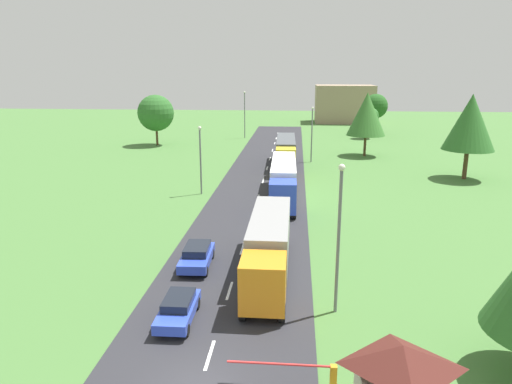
% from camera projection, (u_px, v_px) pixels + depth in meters
% --- Properties ---
extents(road, '(10.00, 140.00, 0.06)m').
position_uv_depth(road, '(253.00, 215.00, 43.27)').
color(road, '#2B2B30').
rests_on(road, ground).
extents(lane_marking_centre, '(0.16, 123.34, 0.01)m').
position_uv_depth(lane_marking_centre, '(249.00, 227.00, 39.79)').
color(lane_marking_centre, white).
rests_on(lane_marking_centre, road).
extents(truck_lead, '(2.50, 12.69, 3.61)m').
position_uv_depth(truck_lead, '(269.00, 245.00, 30.20)').
color(truck_lead, orange).
rests_on(truck_lead, road).
extents(truck_second, '(2.75, 15.02, 3.67)m').
position_uv_depth(truck_second, '(283.00, 178.00, 48.44)').
color(truck_second, blue).
rests_on(truck_second, road).
extents(truck_third, '(2.78, 14.72, 3.79)m').
position_uv_depth(truck_third, '(286.00, 151.00, 64.16)').
color(truck_third, yellow).
rests_on(truck_third, road).
extents(car_lead, '(1.77, 4.14, 1.33)m').
position_uv_depth(car_lead, '(178.00, 308.00, 24.87)').
color(car_lead, blue).
rests_on(car_lead, road).
extents(car_second, '(2.05, 4.50, 1.44)m').
position_uv_depth(car_second, '(197.00, 255.00, 31.82)').
color(car_second, blue).
rests_on(car_second, road).
extents(barrier_gate, '(4.64, 0.28, 1.05)m').
position_uv_depth(barrier_gate, '(314.00, 372.00, 19.74)').
color(barrier_gate, orange).
rests_on(barrier_gate, ground).
extents(lamppost_lead, '(0.36, 0.36, 8.35)m').
position_uv_depth(lamppost_lead, '(339.00, 232.00, 24.93)').
color(lamppost_lead, slate).
rests_on(lamppost_lead, ground).
extents(lamppost_second, '(0.36, 0.36, 7.31)m').
position_uv_depth(lamppost_second, '(200.00, 156.00, 49.78)').
color(lamppost_second, slate).
rests_on(lamppost_second, ground).
extents(lamppost_third, '(0.36, 0.36, 7.96)m').
position_uv_depth(lamppost_third, '(312.00, 131.00, 67.29)').
color(lamppost_third, slate).
rests_on(lamppost_third, ground).
extents(lamppost_fourth, '(0.36, 0.36, 9.01)m').
position_uv_depth(lamppost_fourth, '(245.00, 112.00, 91.21)').
color(lamppost_fourth, slate).
rests_on(lamppost_fourth, ground).
extents(tree_oak, '(5.91, 5.91, 9.73)m').
position_uv_depth(tree_oak, '(367.00, 114.00, 71.65)').
color(tree_oak, '#513823').
rests_on(tree_oak, ground).
extents(tree_birch, '(6.08, 6.08, 10.31)m').
position_uv_depth(tree_birch, '(470.00, 122.00, 56.09)').
color(tree_birch, '#513823').
rests_on(tree_birch, ground).
extents(tree_maple, '(4.95, 4.95, 8.31)m').
position_uv_depth(tree_maple, '(375.00, 106.00, 95.78)').
color(tree_maple, '#513823').
rests_on(tree_maple, ground).
extents(tree_pine, '(6.33, 6.33, 8.84)m').
position_uv_depth(tree_pine, '(156.00, 113.00, 82.33)').
color(tree_pine, '#513823').
rests_on(tree_pine, ground).
extents(tree_elm, '(3.66, 3.66, 6.07)m').
position_uv_depth(tree_elm, '(369.00, 117.00, 90.92)').
color(tree_elm, '#513823').
rests_on(tree_elm, ground).
extents(distant_building, '(14.39, 10.55, 9.29)m').
position_uv_depth(distant_building, '(344.00, 104.00, 118.85)').
color(distant_building, '#9E846B').
rests_on(distant_building, ground).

